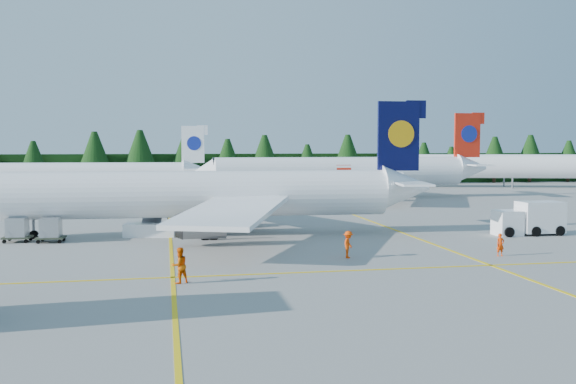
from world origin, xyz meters
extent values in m
plane|color=#9E9E99|center=(0.00, 0.00, 0.00)|extent=(320.00, 320.00, 0.00)
cube|color=yellow|center=(-14.00, 20.00, 0.01)|extent=(0.25, 120.00, 0.01)
cube|color=yellow|center=(6.00, 20.00, 0.01)|extent=(0.25, 120.00, 0.01)
cube|color=yellow|center=(0.00, -6.00, 0.01)|extent=(80.00, 0.25, 0.01)
cube|color=black|center=(0.00, 82.00, 3.00)|extent=(220.00, 4.00, 6.00)
cylinder|color=white|center=(-12.28, 11.18, 3.54)|extent=(33.53, 5.15, 3.93)
cube|color=black|center=(5.89, 10.52, 8.45)|extent=(3.74, 0.48, 6.09)
cube|color=white|center=(-9.03, 19.42, 2.95)|extent=(9.71, 15.79, 1.11)
cylinder|color=gray|center=(-11.09, 16.84, 1.57)|extent=(3.41, 2.18, 2.06)
cube|color=white|center=(-9.64, 2.73, 2.95)|extent=(10.60, 15.87, 1.11)
cylinder|color=gray|center=(-11.51, 5.45, 1.57)|extent=(3.41, 2.18, 2.06)
cylinder|color=gray|center=(-24.97, 11.65, 0.84)|extent=(0.24, 0.24, 1.67)
cylinder|color=white|center=(10.54, 46.37, 3.83)|extent=(36.17, 4.35, 4.25)
cone|color=white|center=(-9.03, 46.42, 3.83)|extent=(2.99, 4.26, 4.25)
cube|color=red|center=(30.21, 46.32, 9.15)|extent=(4.04, 0.38, 6.59)
cube|color=white|center=(13.75, 55.40, 3.19)|extent=(10.96, 17.14, 1.21)
cylinder|color=gray|center=(11.62, 52.53, 1.70)|extent=(3.62, 2.24, 2.23)
cube|color=white|center=(13.70, 37.32, 3.19)|extent=(11.03, 17.14, 1.21)
cylinder|color=gray|center=(11.58, 40.20, 1.70)|extent=(3.62, 2.24, 2.23)
cylinder|color=gray|center=(-3.21, 46.41, 0.90)|extent=(0.26, 0.26, 1.81)
cylinder|color=white|center=(-26.82, 57.22, 3.26)|extent=(30.96, 6.25, 3.62)
cube|color=white|center=(-10.14, 55.78, 7.78)|extent=(3.45, 0.61, 5.61)
cylinder|color=gray|center=(-38.46, 58.23, 0.72)|extent=(0.22, 0.22, 1.45)
cylinder|color=white|center=(44.59, 63.55, 3.87)|extent=(36.43, 13.44, 4.30)
cone|color=white|center=(25.47, 68.57, 3.87)|extent=(4.00, 4.92, 4.30)
cylinder|color=gray|center=(31.16, 67.08, 0.86)|extent=(0.26, 0.26, 1.72)
cube|color=white|center=(-15.62, 11.62, 0.55)|extent=(4.54, 2.88, 1.11)
cube|color=gray|center=(-15.29, 13.61, 2.32)|extent=(2.25, 4.23, 2.99)
cube|color=gray|center=(-14.96, 15.60, 3.68)|extent=(1.99, 1.49, 0.12)
cube|color=white|center=(14.17, 6.35, 1.06)|extent=(2.03, 2.03, 2.13)
cube|color=black|center=(14.17, 6.35, 1.57)|extent=(1.73, 1.93, 0.91)
cube|color=white|center=(17.21, 6.34, 1.52)|extent=(3.66, 2.24, 2.64)
cube|color=#363D2C|center=(-25.91, 10.19, 0.38)|extent=(2.21, 1.77, 0.13)
cube|color=#ABADB0|center=(-25.91, 10.19, 1.19)|extent=(1.58, 1.53, 1.48)
cube|color=#363D2C|center=(-23.28, 9.52, 0.38)|extent=(2.21, 1.77, 0.13)
cube|color=#ABADB0|center=(-23.28, 9.52, 1.19)|extent=(1.58, 1.53, 1.48)
imported|color=#FF3D05|center=(8.37, -2.90, 0.78)|extent=(0.59, 0.40, 1.57)
imported|color=#EB5904|center=(-13.64, -7.64, 1.00)|extent=(1.22, 1.14, 2.01)
imported|color=#FF4305|center=(-2.19, -1.70, 0.93)|extent=(0.84, 0.92, 1.85)
camera|label=1|loc=(-14.34, -43.27, 7.65)|focal=40.00mm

